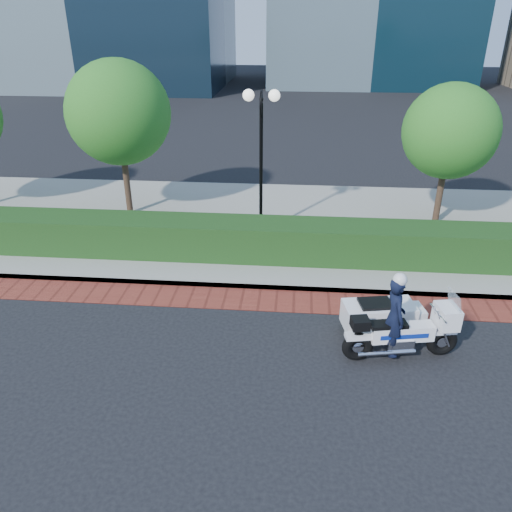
# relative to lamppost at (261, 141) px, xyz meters

# --- Properties ---
(ground) EXTENTS (120.00, 120.00, 0.00)m
(ground) POSITION_rel_lamppost_xyz_m (-1.00, -5.20, -2.96)
(ground) COLOR black
(ground) RESTS_ON ground
(brick_strip) EXTENTS (60.00, 1.00, 0.01)m
(brick_strip) POSITION_rel_lamppost_xyz_m (-1.00, -3.70, -2.95)
(brick_strip) COLOR maroon
(brick_strip) RESTS_ON ground
(sidewalk) EXTENTS (60.00, 8.00, 0.15)m
(sidewalk) POSITION_rel_lamppost_xyz_m (-1.00, 0.80, -2.88)
(sidewalk) COLOR gray
(sidewalk) RESTS_ON ground
(hedge_main) EXTENTS (18.00, 1.20, 1.00)m
(hedge_main) POSITION_rel_lamppost_xyz_m (-1.00, -1.60, -2.31)
(hedge_main) COLOR black
(hedge_main) RESTS_ON sidewalk
(lamppost) EXTENTS (1.02, 0.70, 4.21)m
(lamppost) POSITION_rel_lamppost_xyz_m (0.00, 0.00, 0.00)
(lamppost) COLOR black
(lamppost) RESTS_ON sidewalk
(tree_b) EXTENTS (3.20, 3.20, 4.89)m
(tree_b) POSITION_rel_lamppost_xyz_m (-4.50, 1.30, 0.48)
(tree_b) COLOR #332319
(tree_b) RESTS_ON sidewalk
(tree_c) EXTENTS (2.80, 2.80, 4.30)m
(tree_c) POSITION_rel_lamppost_xyz_m (5.50, 1.30, 0.09)
(tree_c) COLOR #332319
(tree_c) RESTS_ON sidewalk
(police_motorcycle) EXTENTS (2.35, 1.68, 1.91)m
(police_motorcycle) POSITION_rel_lamppost_xyz_m (3.05, -5.33, -2.31)
(police_motorcycle) COLOR black
(police_motorcycle) RESTS_ON ground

